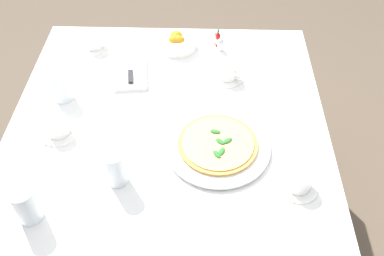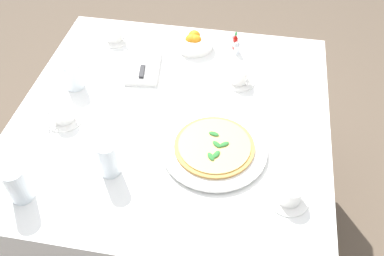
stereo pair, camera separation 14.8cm
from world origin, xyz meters
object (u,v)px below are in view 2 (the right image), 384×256
at_px(salt_shaker, 234,40).
at_px(citrus_bowl, 195,42).
at_px(pizza, 214,146).
at_px(water_glass_right_edge, 73,77).
at_px(napkin_folded, 143,67).
at_px(dinner_knife, 143,64).
at_px(coffee_cup_near_right, 114,34).
at_px(pizza_plate, 214,149).
at_px(hot_sauce_bottle, 235,42).
at_px(water_glass_center_back, 18,185).
at_px(coffee_cup_left_edge, 239,76).
at_px(coffee_cup_far_right, 289,194).
at_px(water_glass_far_left, 109,161).
at_px(pepper_shaker, 237,48).
at_px(coffee_cup_near_left, 63,114).

bearing_deg(salt_shaker, citrus_bowl, 106.06).
height_order(pizza, water_glass_right_edge, water_glass_right_edge).
height_order(napkin_folded, dinner_knife, dinner_knife).
bearing_deg(coffee_cup_near_right, water_glass_right_edge, 169.84).
bearing_deg(pizza, citrus_bowl, 16.26).
height_order(pizza_plate, hot_sauce_bottle, hot_sauce_bottle).
bearing_deg(hot_sauce_bottle, napkin_folded, 119.68).
bearing_deg(pizza_plate, dinner_knife, 41.70).
bearing_deg(water_glass_center_back, dinner_knife, -17.11).
distance_m(coffee_cup_left_edge, citrus_bowl, 0.29).
height_order(pizza_plate, pizza, pizza).
relative_size(coffee_cup_far_right, salt_shaker, 2.31).
height_order(water_glass_center_back, water_glass_right_edge, water_glass_center_back).
xyz_separation_m(dinner_knife, salt_shaker, (0.23, -0.34, 0.00)).
bearing_deg(pizza_plate, hot_sauce_bottle, -0.72).
xyz_separation_m(water_glass_far_left, citrus_bowl, (0.71, -0.15, -0.03)).
bearing_deg(pepper_shaker, hot_sauce_bottle, 19.65).
distance_m(pizza, pepper_shaker, 0.56).
relative_size(water_glass_far_left, pepper_shaker, 2.29).
distance_m(pizza_plate, water_glass_right_edge, 0.63).
height_order(coffee_cup_near_right, pepper_shaker, coffee_cup_near_right).
height_order(napkin_folded, citrus_bowl, citrus_bowl).
relative_size(coffee_cup_near_right, pepper_shaker, 2.31).
relative_size(coffee_cup_near_left, napkin_folded, 0.55).
xyz_separation_m(coffee_cup_far_right, napkin_folded, (0.54, 0.59, -0.02)).
height_order(coffee_cup_far_right, water_glass_center_back, water_glass_center_back).
xyz_separation_m(pizza_plate, salt_shaker, (0.61, 0.00, 0.01)).
xyz_separation_m(coffee_cup_left_edge, coffee_cup_far_right, (-0.52, -0.20, -0.00)).
height_order(salt_shaker, pepper_shaker, same).
bearing_deg(napkin_folded, water_glass_center_back, 155.66).
relative_size(pizza_plate, hot_sauce_bottle, 4.29).
height_order(pizza_plate, salt_shaker, salt_shaker).
relative_size(citrus_bowl, hot_sauce_bottle, 1.81).
relative_size(water_glass_right_edge, dinner_knife, 0.56).
bearing_deg(pizza_plate, pepper_shaker, -1.78).
bearing_deg(pizza_plate, citrus_bowl, 16.25).
height_order(coffee_cup_far_right, water_glass_far_left, water_glass_far_left).
xyz_separation_m(coffee_cup_near_left, hot_sauce_bottle, (0.54, -0.56, 0.00)).
bearing_deg(water_glass_right_edge, coffee_cup_near_left, -171.62).
relative_size(napkin_folded, salt_shaker, 4.17).
relative_size(water_glass_center_back, water_glass_far_left, 0.97).
bearing_deg(salt_shaker, coffee_cup_near_right, 96.05).
xyz_separation_m(coffee_cup_near_right, hot_sauce_bottle, (0.03, -0.53, 0.00)).
bearing_deg(water_glass_right_edge, water_glass_center_back, -177.09).
height_order(pizza, water_glass_center_back, water_glass_center_back).
relative_size(coffee_cup_near_left, water_glass_far_left, 1.01).
bearing_deg(napkin_folded, coffee_cup_near_right, 38.11).
distance_m(coffee_cup_near_left, water_glass_far_left, 0.31).
height_order(hot_sauce_bottle, pepper_shaker, hot_sauce_bottle).
xyz_separation_m(water_glass_center_back, hot_sauce_bottle, (0.87, -0.56, -0.02)).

